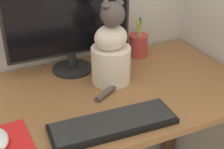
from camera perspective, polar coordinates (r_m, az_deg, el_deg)
name	(u,v)px	position (r m, az deg, el deg)	size (l,w,h in m)	color
desk	(104,117)	(1.25, -1.43, -7.86)	(1.13, 0.62, 0.75)	brown
monitor	(70,27)	(1.26, -7.74, 8.68)	(0.52, 0.17, 0.36)	black
keyboard	(113,123)	(1.00, 0.24, -8.94)	(0.41, 0.15, 0.02)	black
cat	(111,51)	(1.19, -0.15, 4.26)	(0.21, 0.22, 0.35)	beige
pen_cup	(138,45)	(1.44, 4.79, 5.43)	(0.09, 0.09, 0.18)	#B23833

